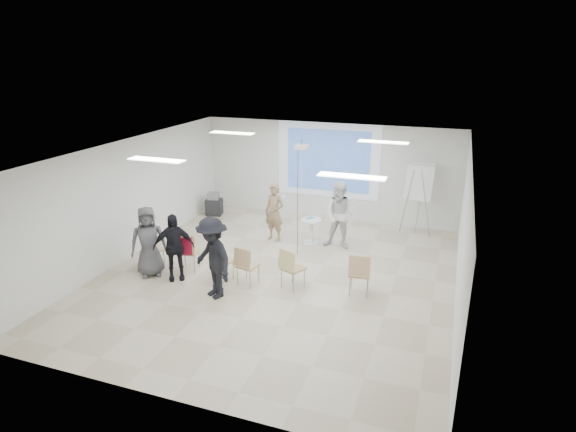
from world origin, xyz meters
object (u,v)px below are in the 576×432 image
(audience_mid, at_px, (213,253))
(audience_outer, at_px, (148,237))
(chair_left_inner, at_px, (220,259))
(audience_left, at_px, (173,242))
(chair_center, at_px, (246,263))
(av_cart, at_px, (214,205))
(player_right, at_px, (340,212))
(flipchart_easel, at_px, (419,182))
(player_left, at_px, (274,209))
(chair_right_inner, at_px, (290,266))
(chair_right_far, at_px, (359,271))
(chair_far_left, at_px, (151,248))
(chair_left_mid, at_px, (188,249))
(laptop, at_px, (223,260))
(pedestal_table, at_px, (311,230))

(audience_mid, height_order, audience_outer, audience_mid)
(chair_left_inner, xyz_separation_m, audience_left, (-1.03, -0.26, 0.37))
(chair_center, relative_size, audience_mid, 0.45)
(chair_left_inner, xyz_separation_m, av_cart, (-2.34, 4.14, -0.19))
(player_right, bearing_deg, flipchart_easel, 43.01)
(player_left, bearing_deg, chair_right_inner, -47.12)
(player_left, xyz_separation_m, chair_right_far, (2.88, -2.41, -0.35))
(chair_far_left, bearing_deg, chair_center, 19.47)
(chair_left_mid, height_order, av_cart, chair_left_mid)
(chair_right_inner, bearing_deg, laptop, -154.06)
(av_cart, bearing_deg, flipchart_easel, -8.90)
(audience_outer, distance_m, flipchart_easel, 7.44)
(player_left, relative_size, chair_far_left, 2.19)
(laptop, distance_m, flipchart_easel, 6.02)
(pedestal_table, relative_size, chair_right_far, 0.76)
(chair_right_inner, bearing_deg, chair_center, -146.28)
(pedestal_table, relative_size, audience_mid, 0.36)
(chair_far_left, bearing_deg, player_right, 56.61)
(av_cart, bearing_deg, audience_outer, -94.28)
(player_left, distance_m, audience_outer, 3.62)
(player_left, height_order, av_cart, player_left)
(audience_left, height_order, flipchart_easel, flipchart_easel)
(flipchart_easel, bearing_deg, chair_far_left, -131.14)
(chair_right_inner, height_order, audience_outer, audience_outer)
(chair_far_left, distance_m, audience_outer, 0.63)
(pedestal_table, bearing_deg, av_cart, 160.80)
(chair_left_inner, height_order, chair_center, chair_center)
(chair_center, xyz_separation_m, audience_left, (-1.69, -0.24, 0.36))
(pedestal_table, relative_size, player_right, 0.37)
(player_right, distance_m, audience_left, 4.42)
(audience_left, distance_m, audience_outer, 0.67)
(chair_center, bearing_deg, flipchart_easel, 64.97)
(player_right, xyz_separation_m, laptop, (-2.09, -2.75, -0.52))
(chair_right_inner, distance_m, chair_right_far, 1.51)
(laptop, height_order, av_cart, av_cart)
(audience_left, bearing_deg, av_cart, 74.24)
(chair_left_mid, distance_m, av_cart, 4.20)
(chair_right_far, relative_size, av_cart, 1.30)
(chair_center, bearing_deg, audience_left, -161.21)
(chair_far_left, distance_m, chair_center, 2.59)
(chair_center, bearing_deg, chair_far_left, -172.30)
(pedestal_table, distance_m, audience_outer, 4.38)
(chair_far_left, bearing_deg, audience_mid, 1.38)
(player_left, bearing_deg, chair_far_left, -114.74)
(chair_right_far, bearing_deg, player_right, 105.75)
(laptop, bearing_deg, chair_left_mid, 10.74)
(chair_right_far, bearing_deg, chair_right_inner, -178.80)
(audience_left, height_order, audience_mid, audience_mid)
(pedestal_table, distance_m, chair_left_inner, 3.15)
(chair_center, xyz_separation_m, laptop, (-0.63, 0.12, -0.06))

